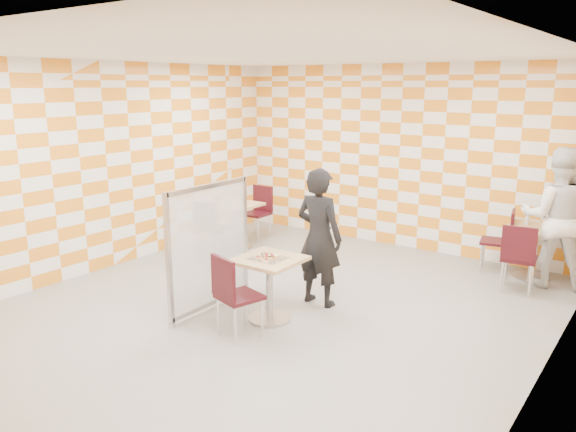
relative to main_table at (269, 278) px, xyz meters
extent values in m
plane|color=gray|center=(-0.15, 0.24, -0.51)|extent=(7.00, 7.00, 0.00)
plane|color=white|center=(-0.15, 0.24, 2.49)|extent=(7.00, 7.00, 0.00)
plane|color=white|center=(-0.15, 3.74, 0.99)|extent=(6.00, 0.00, 6.00)
plane|color=white|center=(-3.15, 0.24, 0.99)|extent=(0.00, 7.00, 7.00)
plane|color=white|center=(2.85, 0.24, 0.99)|extent=(0.00, 7.00, 7.00)
cube|color=tan|center=(0.00, 0.00, 0.22)|extent=(0.70, 0.70, 0.04)
cylinder|color=#A5A5AA|center=(0.00, 0.00, -0.14)|extent=(0.08, 0.08, 0.70)
cylinder|color=#A5A5AA|center=(0.00, 0.00, -0.49)|extent=(0.50, 0.50, 0.03)
cube|color=tan|center=(2.13, 3.29, 0.22)|extent=(0.70, 0.70, 0.04)
cylinder|color=#A5A5AA|center=(2.13, 3.29, -0.14)|extent=(0.08, 0.08, 0.70)
cylinder|color=#A5A5AA|center=(2.13, 3.29, -0.49)|extent=(0.50, 0.50, 0.03)
cube|color=tan|center=(-2.25, 2.05, 0.22)|extent=(0.70, 0.70, 0.04)
cylinder|color=#A5A5AA|center=(-2.25, 2.05, -0.14)|extent=(0.08, 0.08, 0.70)
cylinder|color=#A5A5AA|center=(-2.25, 2.05, -0.49)|extent=(0.50, 0.50, 0.03)
cube|color=#350A12|center=(0.00, -0.52, -0.06)|extent=(0.52, 0.52, 0.04)
cube|color=#350A12|center=(-0.06, -0.71, 0.19)|extent=(0.41, 0.15, 0.45)
cylinder|color=silver|center=(0.21, -0.40, -0.29)|extent=(0.03, 0.03, 0.43)
cylinder|color=silver|center=(-0.12, -0.31, -0.29)|extent=(0.03, 0.03, 0.43)
cylinder|color=silver|center=(0.11, -0.73, -0.29)|extent=(0.03, 0.03, 0.43)
cylinder|color=silver|center=(-0.21, -0.64, -0.29)|extent=(0.03, 0.03, 0.43)
cube|color=#350A12|center=(2.10, 2.64, -0.06)|extent=(0.47, 0.47, 0.04)
cube|color=#350A12|center=(2.12, 2.44, 0.19)|extent=(0.42, 0.09, 0.45)
cylinder|color=silver|center=(2.25, 2.83, -0.29)|extent=(0.03, 0.03, 0.43)
cylinder|color=silver|center=(1.91, 2.79, -0.29)|extent=(0.03, 0.03, 0.43)
cylinder|color=silver|center=(2.29, 2.49, -0.29)|extent=(0.03, 0.03, 0.43)
cylinder|color=silver|center=(1.95, 2.45, -0.29)|extent=(0.03, 0.03, 0.43)
cube|color=#350A12|center=(1.62, 3.29, -0.06)|extent=(0.49, 0.49, 0.04)
cube|color=#350A12|center=(1.81, 3.33, 0.19)|extent=(0.12, 0.42, 0.45)
cylinder|color=silver|center=(1.42, 3.42, -0.29)|extent=(0.03, 0.03, 0.43)
cylinder|color=silver|center=(1.48, 3.09, -0.29)|extent=(0.03, 0.03, 0.43)
cylinder|color=silver|center=(1.75, 3.49, -0.29)|extent=(0.03, 0.03, 0.43)
cylinder|color=silver|center=(1.82, 3.16, -0.29)|extent=(0.03, 0.03, 0.43)
cube|color=#350A12|center=(-2.21, 1.42, -0.06)|extent=(0.50, 0.50, 0.04)
cube|color=#350A12|center=(-2.17, 1.23, 0.19)|extent=(0.42, 0.13, 0.45)
cylinder|color=silver|center=(-2.08, 1.63, -0.29)|extent=(0.03, 0.03, 0.43)
cylinder|color=silver|center=(-2.42, 1.55, -0.29)|extent=(0.03, 0.03, 0.43)
cylinder|color=silver|center=(-2.01, 1.30, -0.29)|extent=(0.03, 0.03, 0.43)
cylinder|color=silver|center=(-2.34, 1.22, -0.29)|extent=(0.03, 0.03, 0.43)
cube|color=#350A12|center=(-2.33, 2.66, -0.06)|extent=(0.42, 0.42, 0.04)
cube|color=#350A12|center=(-2.33, 2.86, 0.19)|extent=(0.42, 0.04, 0.45)
cylinder|color=silver|center=(-2.50, 2.49, -0.29)|extent=(0.03, 0.03, 0.43)
cylinder|color=silver|center=(-2.16, 2.49, -0.29)|extent=(0.03, 0.03, 0.43)
cylinder|color=silver|center=(-2.50, 2.83, -0.29)|extent=(0.03, 0.03, 0.43)
cylinder|color=silver|center=(-2.16, 2.83, -0.29)|extent=(0.03, 0.03, 0.43)
cube|color=white|center=(-0.77, -0.15, 0.29)|extent=(0.02, 1.30, 1.40)
cube|color=#B2B2B7|center=(-0.77, -0.15, 1.01)|extent=(0.05, 1.30, 0.05)
cube|color=#B2B2B7|center=(-0.77, -0.15, -0.43)|extent=(0.05, 1.30, 0.05)
cube|color=#B2B2B7|center=(-0.77, -0.80, 0.29)|extent=(0.05, 0.05, 1.50)
cylinder|color=#B2B2B7|center=(-0.77, -0.80, -0.48)|extent=(0.08, 0.08, 0.05)
cube|color=#B2B2B7|center=(-0.77, 0.50, 0.29)|extent=(0.05, 0.05, 1.50)
cylinder|color=#B2B2B7|center=(-0.77, 0.50, -0.48)|extent=(0.08, 0.08, 0.05)
imported|color=black|center=(0.19, 0.76, 0.34)|extent=(0.63, 0.43, 1.71)
imported|color=white|center=(2.40, 3.15, 0.43)|extent=(1.05, 0.90, 1.88)
cube|color=silver|center=(0.00, -0.02, 0.24)|extent=(0.38, 0.34, 0.01)
cone|color=tan|center=(0.00, -0.02, 0.26)|extent=(0.40, 0.40, 0.02)
cone|color=#F2D88C|center=(0.00, 0.00, 0.27)|extent=(0.33, 0.33, 0.01)
cylinder|color=maroon|center=(-0.06, -0.12, 0.28)|extent=(0.04, 0.04, 0.01)
cylinder|color=maroon|center=(0.05, -0.11, 0.28)|extent=(0.04, 0.04, 0.01)
cylinder|color=maroon|center=(0.00, -0.04, 0.28)|extent=(0.04, 0.04, 0.01)
cylinder|color=maroon|center=(-0.05, 0.01, 0.28)|extent=(0.04, 0.04, 0.01)
cylinder|color=maroon|center=(0.06, -0.01, 0.28)|extent=(0.04, 0.04, 0.01)
torus|color=black|center=(0.05, -0.05, 0.28)|extent=(0.03, 0.03, 0.01)
torus|color=black|center=(-0.02, -0.08, 0.28)|extent=(0.03, 0.03, 0.01)
torus|color=black|center=(0.02, 0.02, 0.28)|extent=(0.03, 0.03, 0.01)
torus|color=black|center=(-0.07, -0.04, 0.28)|extent=(0.03, 0.03, 0.01)
cylinder|color=white|center=(2.00, 3.35, 0.32)|extent=(0.06, 0.06, 0.16)
cylinder|color=red|center=(2.00, 3.35, 0.42)|extent=(0.04, 0.04, 0.04)
cylinder|color=black|center=(2.25, 3.28, 0.34)|extent=(0.07, 0.07, 0.20)
cylinder|color=red|center=(2.25, 3.28, 0.46)|extent=(0.03, 0.03, 0.03)
camera|label=1|loc=(3.71, -4.82, 2.16)|focal=35.00mm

